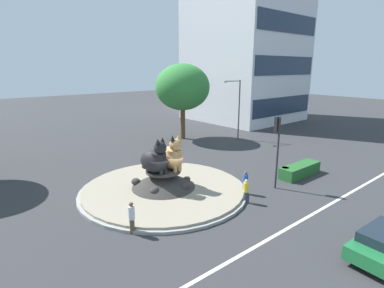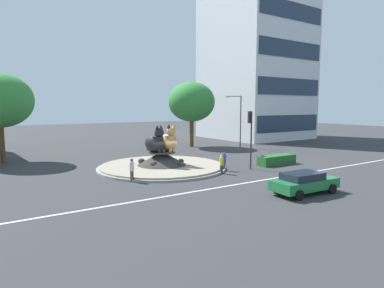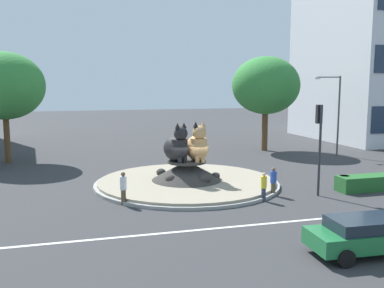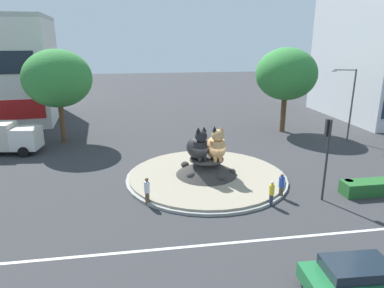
{
  "view_description": "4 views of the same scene",
  "coord_description": "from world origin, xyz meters",
  "px_view_note": "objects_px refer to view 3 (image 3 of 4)",
  "views": [
    {
      "loc": [
        -10.86,
        -16.45,
        8.45
      ],
      "look_at": [
        2.12,
        -0.54,
        3.17
      ],
      "focal_mm": 28.12,
      "sensor_mm": 36.0,
      "label": 1
    },
    {
      "loc": [
        -13.62,
        -26.21,
        5.64
      ],
      "look_at": [
        2.52,
        -1.11,
        2.17
      ],
      "focal_mm": 30.82,
      "sensor_mm": 36.0,
      "label": 2
    },
    {
      "loc": [
        -6.81,
        -25.95,
        6.32
      ],
      "look_at": [
        -0.18,
        -1.91,
        2.86
      ],
      "focal_mm": 40.73,
      "sensor_mm": 36.0,
      "label": 3
    },
    {
      "loc": [
        -4.76,
        -23.23,
        9.8
      ],
      "look_at": [
        -1.16,
        -0.64,
        2.85
      ],
      "focal_mm": 32.86,
      "sensor_mm": 36.0,
      "label": 4
    }
  ],
  "objects_px": {
    "cat_statue_black": "(177,147)",
    "broadleaf_tree_behind_island": "(4,86)",
    "cat_statue_calico": "(198,146)",
    "sedan_on_far_lane": "(368,234)",
    "traffic_light_mast": "(319,133)",
    "second_tree_near_tower": "(266,86)",
    "streetlight_arm": "(336,109)",
    "pedestrian_white_shirt": "(123,187)",
    "pedestrian_blue_shirt": "(273,181)",
    "litter_bin": "(344,183)",
    "pedestrian_yellow_shirt": "(264,186)"
  },
  "relations": [
    {
      "from": "broadleaf_tree_behind_island",
      "to": "traffic_light_mast",
      "type": "bearing_deg",
      "value": -40.58
    },
    {
      "from": "traffic_light_mast",
      "to": "pedestrian_white_shirt",
      "type": "xyz_separation_m",
      "value": [
        -10.88,
        0.94,
        -2.65
      ]
    },
    {
      "from": "cat_statue_black",
      "to": "pedestrian_white_shirt",
      "type": "bearing_deg",
      "value": -64.01
    },
    {
      "from": "second_tree_near_tower",
      "to": "pedestrian_blue_shirt",
      "type": "xyz_separation_m",
      "value": [
        -6.72,
        -15.71,
        -5.29
      ]
    },
    {
      "from": "pedestrian_blue_shirt",
      "to": "litter_bin",
      "type": "xyz_separation_m",
      "value": [
        4.62,
        -0.04,
        -0.4
      ]
    },
    {
      "from": "broadleaf_tree_behind_island",
      "to": "sedan_on_far_lane",
      "type": "xyz_separation_m",
      "value": [
        15.56,
        -23.97,
        -5.39
      ]
    },
    {
      "from": "cat_statue_calico",
      "to": "traffic_light_mast",
      "type": "bearing_deg",
      "value": 55.12
    },
    {
      "from": "traffic_light_mast",
      "to": "broadleaf_tree_behind_island",
      "type": "bearing_deg",
      "value": 50.22
    },
    {
      "from": "cat_statue_black",
      "to": "sedan_on_far_lane",
      "type": "distance_m",
      "value": 13.48
    },
    {
      "from": "second_tree_near_tower",
      "to": "pedestrian_yellow_shirt",
      "type": "bearing_deg",
      "value": -114.93
    },
    {
      "from": "traffic_light_mast",
      "to": "pedestrian_white_shirt",
      "type": "relative_size",
      "value": 2.92
    },
    {
      "from": "second_tree_near_tower",
      "to": "streetlight_arm",
      "type": "distance_m",
      "value": 6.72
    },
    {
      "from": "sedan_on_far_lane",
      "to": "pedestrian_yellow_shirt",
      "type": "bearing_deg",
      "value": 97.36
    },
    {
      "from": "cat_statue_calico",
      "to": "streetlight_arm",
      "type": "height_order",
      "value": "streetlight_arm"
    },
    {
      "from": "pedestrian_yellow_shirt",
      "to": "litter_bin",
      "type": "xyz_separation_m",
      "value": [
        5.64,
        0.91,
        -0.38
      ]
    },
    {
      "from": "streetlight_arm",
      "to": "pedestrian_white_shirt",
      "type": "distance_m",
      "value": 22.89
    },
    {
      "from": "litter_bin",
      "to": "cat_statue_calico",
      "type": "bearing_deg",
      "value": 154.44
    },
    {
      "from": "cat_statue_black",
      "to": "pedestrian_blue_shirt",
      "type": "bearing_deg",
      "value": 32.69
    },
    {
      "from": "pedestrian_yellow_shirt",
      "to": "pedestrian_blue_shirt",
      "type": "distance_m",
      "value": 1.4
    },
    {
      "from": "broadleaf_tree_behind_island",
      "to": "sedan_on_far_lane",
      "type": "height_order",
      "value": "broadleaf_tree_behind_island"
    },
    {
      "from": "broadleaf_tree_behind_island",
      "to": "pedestrian_white_shirt",
      "type": "bearing_deg",
      "value": -63.06
    },
    {
      "from": "second_tree_near_tower",
      "to": "pedestrian_white_shirt",
      "type": "relative_size",
      "value": 5.03
    },
    {
      "from": "pedestrian_blue_shirt",
      "to": "second_tree_near_tower",
      "type": "bearing_deg",
      "value": -3.88
    },
    {
      "from": "cat_statue_calico",
      "to": "second_tree_near_tower",
      "type": "relative_size",
      "value": 0.28
    },
    {
      "from": "streetlight_arm",
      "to": "pedestrian_white_shirt",
      "type": "bearing_deg",
      "value": 45.73
    },
    {
      "from": "traffic_light_mast",
      "to": "streetlight_arm",
      "type": "relative_size",
      "value": 0.74
    },
    {
      "from": "cat_statue_black",
      "to": "broadleaf_tree_behind_island",
      "type": "height_order",
      "value": "broadleaf_tree_behind_island"
    },
    {
      "from": "cat_statue_calico",
      "to": "sedan_on_far_lane",
      "type": "height_order",
      "value": "cat_statue_calico"
    },
    {
      "from": "pedestrian_yellow_shirt",
      "to": "pedestrian_white_shirt",
      "type": "distance_m",
      "value": 7.51
    },
    {
      "from": "pedestrian_yellow_shirt",
      "to": "broadleaf_tree_behind_island",
      "type": "bearing_deg",
      "value": 147.96
    },
    {
      "from": "streetlight_arm",
      "to": "sedan_on_far_lane",
      "type": "height_order",
      "value": "streetlight_arm"
    },
    {
      "from": "broadleaf_tree_behind_island",
      "to": "pedestrian_white_shirt",
      "type": "distance_m",
      "value": 17.44
    },
    {
      "from": "cat_statue_black",
      "to": "second_tree_near_tower",
      "type": "xyz_separation_m",
      "value": [
        11.39,
        11.81,
        3.72
      ]
    },
    {
      "from": "streetlight_arm",
      "to": "sedan_on_far_lane",
      "type": "relative_size",
      "value": 1.5
    },
    {
      "from": "pedestrian_yellow_shirt",
      "to": "traffic_light_mast",
      "type": "bearing_deg",
      "value": 20.94
    },
    {
      "from": "cat_statue_calico",
      "to": "sedan_on_far_lane",
      "type": "distance_m",
      "value": 13.02
    },
    {
      "from": "cat_statue_black",
      "to": "litter_bin",
      "type": "distance_m",
      "value": 10.28
    },
    {
      "from": "cat_statue_calico",
      "to": "pedestrian_blue_shirt",
      "type": "bearing_deg",
      "value": 43.73
    },
    {
      "from": "second_tree_near_tower",
      "to": "sedan_on_far_lane",
      "type": "height_order",
      "value": "second_tree_near_tower"
    },
    {
      "from": "cat_statue_calico",
      "to": "traffic_light_mast",
      "type": "height_order",
      "value": "traffic_light_mast"
    },
    {
      "from": "cat_statue_black",
      "to": "traffic_light_mast",
      "type": "height_order",
      "value": "traffic_light_mast"
    },
    {
      "from": "cat_statue_black",
      "to": "traffic_light_mast",
      "type": "distance_m",
      "value": 8.51
    },
    {
      "from": "broadleaf_tree_behind_island",
      "to": "second_tree_near_tower",
      "type": "relative_size",
      "value": 1.0
    },
    {
      "from": "second_tree_near_tower",
      "to": "streetlight_arm",
      "type": "height_order",
      "value": "second_tree_near_tower"
    },
    {
      "from": "cat_statue_calico",
      "to": "pedestrian_white_shirt",
      "type": "relative_size",
      "value": 1.43
    },
    {
      "from": "traffic_light_mast",
      "to": "pedestrian_yellow_shirt",
      "type": "relative_size",
      "value": 3.27
    },
    {
      "from": "traffic_light_mast",
      "to": "second_tree_near_tower",
      "type": "distance_m",
      "value": 17.04
    },
    {
      "from": "traffic_light_mast",
      "to": "streetlight_arm",
      "type": "height_order",
      "value": "streetlight_arm"
    },
    {
      "from": "broadleaf_tree_behind_island",
      "to": "litter_bin",
      "type": "distance_m",
      "value": 26.23
    },
    {
      "from": "pedestrian_blue_shirt",
      "to": "broadleaf_tree_behind_island",
      "type": "bearing_deg",
      "value": 65.69
    }
  ]
}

